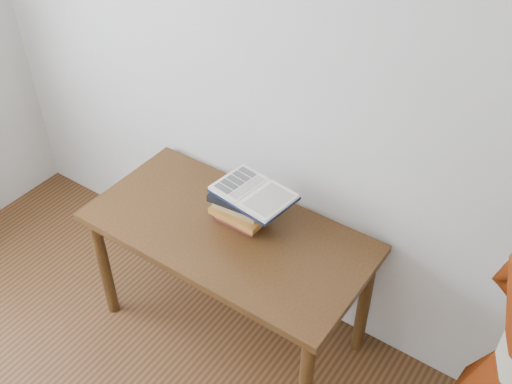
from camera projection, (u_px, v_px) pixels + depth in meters
The scene contains 3 objects.
desk at pixel (228, 245), 2.79m from camera, with size 1.32×0.66×0.71m.
book_stack at pixel (242, 206), 2.71m from camera, with size 0.27×0.21×0.18m.
open_book at pixel (254, 193), 2.62m from camera, with size 0.37×0.28×0.03m.
Camera 1 is at (1.28, -0.17, 2.59)m, focal length 42.00 mm.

